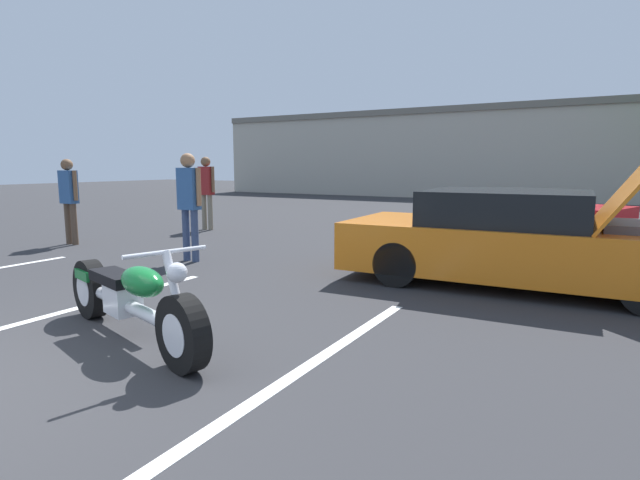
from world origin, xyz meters
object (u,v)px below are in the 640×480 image
Objects in this scene: spectator_near_motorcycle at (69,194)px; show_car_hood_open at (520,240)px; spectator_by_show_car at (189,197)px; motorcycle at (130,299)px; spectator_midground at (206,186)px; parked_car_left_row at (524,211)px.

show_car_hood_open is at bearing 5.73° from spectator_near_motorcycle.
motorcycle is at bearing -53.63° from spectator_by_show_car.
motorcycle is 3.95m from spectator_by_show_car.
show_car_hood_open reaches higher than spectator_midground.
spectator_near_motorcycle is at bearing 166.59° from motorcycle.
spectator_midground is at bearing 143.79° from motorcycle.
show_car_hood_open is at bearing 72.27° from motorcycle.
spectator_by_show_car is 0.99× the size of spectator_midground.
spectator_midground reaches higher than spectator_by_show_car.
spectator_near_motorcycle reaches higher than parked_car_left_row.
spectator_by_show_car is at bearing -51.15° from spectator_midground.
parked_car_left_row reaches higher than motorcycle.
motorcycle is 4.93m from show_car_hood_open.
motorcycle is 8.11m from spectator_midground.
show_car_hood_open is 8.52m from spectator_near_motorcycle.
parked_car_left_row is (2.02, 9.77, 0.13)m from motorcycle.
spectator_by_show_car reaches higher than parked_car_left_row.
spectator_midground reaches higher than spectator_near_motorcycle.
spectator_near_motorcycle is (-5.72, 3.24, 0.65)m from motorcycle.
spectator_midground is (-7.68, 2.30, 0.47)m from show_car_hood_open.
motorcycle is at bearing -83.98° from parked_car_left_row.
spectator_near_motorcycle is at bearing 178.11° from spectator_by_show_car.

